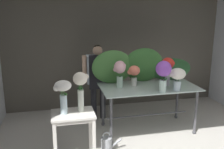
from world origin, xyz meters
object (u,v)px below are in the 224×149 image
object	(u,v)px
vase_cream_lisianthus_tall	(80,86)
vase_white_roses_tall	(63,92)
watering_can	(107,144)
side_table_white	(73,120)
vase_coral_peonies	(134,73)
display_table_glass	(148,93)
florist	(98,74)
vase_scarlet_freesia	(168,67)
vase_violet_dahlias	(163,72)
vase_ivory_anemones	(177,76)
vase_blush_tulips	(120,71)

from	to	relation	value
vase_cream_lisianthus_tall	vase_white_roses_tall	bearing A→B (deg)	-169.16
vase_white_roses_tall	watering_can	distance (m)	1.17
side_table_white	vase_coral_peonies	bearing A→B (deg)	31.37
display_table_glass	florist	bearing A→B (deg)	138.71
display_table_glass	watering_can	xyz separation A→B (m)	(-0.92, -0.60, -0.62)
vase_scarlet_freesia	vase_coral_peonies	bearing A→B (deg)	171.28
vase_scarlet_freesia	vase_violet_dahlias	distance (m)	0.44
vase_cream_lisianthus_tall	watering_can	bearing A→B (deg)	-1.08
watering_can	display_table_glass	bearing A→B (deg)	33.16
vase_scarlet_freesia	vase_coral_peonies	distance (m)	0.64
vase_coral_peonies	vase_cream_lisianthus_tall	bearing A→B (deg)	-147.41
side_table_white	florist	xyz separation A→B (m)	(0.63, 1.37, 0.35)
vase_ivory_anemones	watering_can	xyz separation A→B (m)	(-1.32, -0.26, -1.01)
side_table_white	vase_cream_lisianthus_tall	distance (m)	0.54
florist	vase_white_roses_tall	world-z (taller)	florist
display_table_glass	vase_ivory_anemones	distance (m)	0.66
vase_blush_tulips	vase_white_roses_tall	distance (m)	1.25
florist	vase_white_roses_tall	xyz separation A→B (m)	(-0.76, -1.38, 0.11)
florist	vase_scarlet_freesia	distance (m)	1.43
vase_violet_dahlias	vase_ivory_anemones	distance (m)	0.30
vase_cream_lisianthus_tall	side_table_white	bearing A→B (deg)	-159.46
display_table_glass	vase_violet_dahlias	bearing A→B (deg)	-73.23
vase_ivory_anemones	vase_white_roses_tall	xyz separation A→B (m)	(-1.99, -0.30, -0.05)
vase_ivory_anemones	watering_can	bearing A→B (deg)	-168.99
vase_white_roses_tall	watering_can	size ratio (longest dim) A/B	1.48
vase_cream_lisianthus_tall	vase_coral_peonies	bearing A→B (deg)	32.59
vase_violet_dahlias	vase_blush_tulips	bearing A→B (deg)	147.68
vase_ivory_anemones	vase_white_roses_tall	size ratio (longest dim) A/B	0.77
display_table_glass	side_table_white	size ratio (longest dim) A/B	2.43
side_table_white	vase_ivory_anemones	distance (m)	1.94
vase_ivory_anemones	vase_violet_dahlias	bearing A→B (deg)	-173.37
display_table_glass	vase_ivory_anemones	bearing A→B (deg)	-41.19
florist	vase_cream_lisianthus_tall	bearing A→B (deg)	-110.43
vase_white_roses_tall	watering_can	world-z (taller)	vase_white_roses_tall
side_table_white	vase_ivory_anemones	bearing A→B (deg)	9.18
florist	vase_blush_tulips	distance (m)	0.78
florist	vase_ivory_anemones	world-z (taller)	florist
vase_blush_tulips	side_table_white	bearing A→B (deg)	-143.02
display_table_glass	vase_blush_tulips	distance (m)	0.71
vase_blush_tulips	vase_coral_peonies	bearing A→B (deg)	8.34
florist	vase_ivory_anemones	distance (m)	1.64
vase_ivory_anemones	vase_cream_lisianthus_tall	distance (m)	1.74
vase_coral_peonies	vase_white_roses_tall	xyz separation A→B (m)	(-1.32, -0.73, -0.04)
display_table_glass	vase_violet_dahlias	size ratio (longest dim) A/B	3.28
vase_violet_dahlias	vase_white_roses_tall	size ratio (longest dim) A/B	1.05
vase_scarlet_freesia	vase_white_roses_tall	bearing A→B (deg)	-162.06
side_table_white	display_table_glass	bearing A→B (deg)	23.95
display_table_glass	side_table_white	bearing A→B (deg)	-156.05
display_table_glass	side_table_white	world-z (taller)	display_table_glass
side_table_white	vase_blush_tulips	size ratio (longest dim) A/B	1.48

